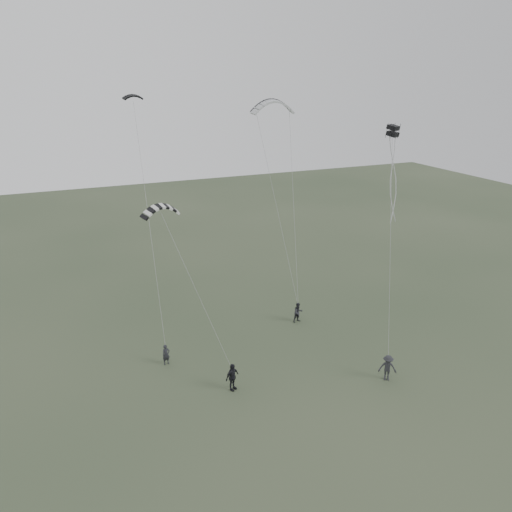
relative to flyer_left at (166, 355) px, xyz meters
name	(u,v)px	position (x,y,z in m)	size (l,w,h in m)	color
ground	(274,377)	(6.49, -4.67, -0.78)	(140.00, 140.00, 0.00)	#33422B
flyer_left	(166,355)	(0.00, 0.00, 0.00)	(0.57, 0.37, 1.56)	black
flyer_right	(298,312)	(11.94, 2.13, 0.10)	(0.85, 0.66, 1.75)	#27272D
flyer_center	(232,377)	(3.32, -4.85, 0.20)	(1.14, 0.48, 1.95)	black
flyer_far	(388,368)	(13.55, -7.99, 0.17)	(1.23, 0.71, 1.90)	#26272B
kite_dark_small	(133,96)	(0.45, 7.69, 17.69)	(1.49, 0.45, 0.50)	black
kite_pale_large	(273,101)	(12.48, 8.79, 17.03)	(3.89, 0.88, 1.60)	#B7B9BC
kite_striped	(160,206)	(0.39, 0.41, 10.95)	(2.66, 0.66, 1.08)	black
kite_box	(393,131)	(16.25, -2.80, 15.49)	(0.69, 0.69, 0.74)	black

